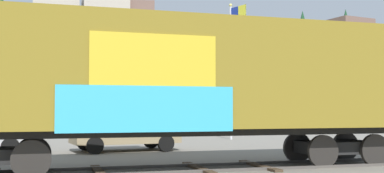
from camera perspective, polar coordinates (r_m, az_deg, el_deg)
The scene contains 6 objects.
ground_plane at distance 12.78m, azimuth -7.62°, elevation -10.05°, with size 260.00×260.00×0.00m, color slate.
track at distance 12.94m, azimuth -3.55°, elevation -9.81°, with size 60.01×2.55×0.08m.
freight_car at distance 13.00m, azimuth -1.12°, elevation 1.05°, with size 13.95×2.81×4.26m.
flagpole at distance 26.32m, azimuth 4.95°, elevation 3.92°, with size 0.51×1.31×7.51m.
hillside at distance 71.78m, azimuth -14.66°, elevation 0.82°, with size 135.97×42.48×16.57m.
parked_car_tan at distance 19.10m, azimuth -8.13°, elevation -5.12°, with size 4.29×2.41×1.63m.
Camera 1 is at (-1.92, -12.53, 1.62)m, focal length 44.73 mm.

